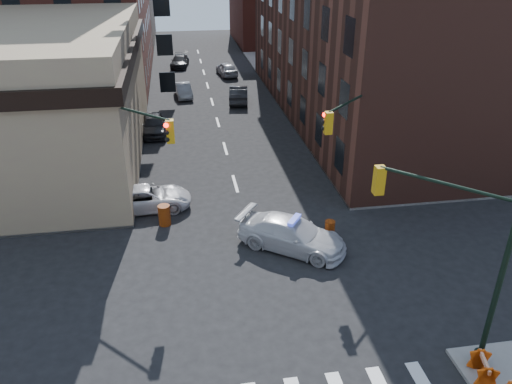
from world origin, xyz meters
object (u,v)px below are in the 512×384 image
object	(u,v)px
pickup	(147,198)
barrel_bank	(164,215)
barrel_road	(330,229)
parked_car_enear	(239,94)
parked_car_wfar	(183,90)
barricade_se_a	(483,369)
pedestrian_a	(98,183)
barricade_nw_a	(86,200)
pedestrian_b	(20,197)
police_car	(292,234)
parked_car_wnear	(153,125)

from	to	relation	value
pickup	barrel_bank	xyz separation A→B (m)	(0.97, -1.95, -0.12)
barrel_road	barrel_bank	size ratio (longest dim) A/B	0.81
pickup	parked_car_enear	bearing A→B (deg)	-23.68
parked_car_wfar	barricade_se_a	size ratio (longest dim) A/B	3.57
pedestrian_a	barrel_bank	bearing A→B (deg)	-1.71
parked_car_wfar	barricade_nw_a	bearing A→B (deg)	-111.00
pedestrian_b	barricade_nw_a	world-z (taller)	pedestrian_b
police_car	barrel_road	world-z (taller)	police_car
barricade_se_a	police_car	bearing A→B (deg)	40.89
pedestrian_b	barrel_road	distance (m)	16.93
police_car	parked_car_enear	bearing A→B (deg)	33.89
police_car	pickup	size ratio (longest dim) A/B	1.10
pickup	barricade_se_a	bearing A→B (deg)	-143.26
barrel_road	barricade_nw_a	xyz separation A→B (m)	(-12.73, 5.01, 0.13)
pedestrian_a	barricade_nw_a	size ratio (longest dim) A/B	1.56
barrel_road	barricade_se_a	size ratio (longest dim) A/B	0.83
parked_car_wfar	barrel_road	distance (m)	27.88
parked_car_enear	pedestrian_b	world-z (taller)	pedestrian_b
pedestrian_b	pickup	bearing A→B (deg)	6.29
police_car	barricade_se_a	distance (m)	10.33
police_car	parked_car_wnear	xyz separation A→B (m)	(-7.10, 17.72, -0.02)
parked_car_enear	pedestrian_a	xyz separation A→B (m)	(-10.62, -18.43, 0.28)
parked_car_wfar	pedestrian_b	distance (m)	24.10
barrel_road	barrel_bank	world-z (taller)	barrel_bank
parked_car_enear	barrel_road	world-z (taller)	parked_car_enear
parked_car_wnear	police_car	bearing A→B (deg)	-71.54
parked_car_enear	barricade_nw_a	xyz separation A→B (m)	(-11.19, -19.59, -0.20)
parked_car_enear	barrel_bank	xyz separation A→B (m)	(-6.84, -21.99, -0.22)
police_car	parked_car_enear	world-z (taller)	police_car
pedestrian_b	barrel_bank	distance (m)	8.16
parked_car_wnear	pedestrian_a	world-z (taller)	pedestrian_a
parked_car_wfar	barrel_road	xyz separation A→B (m)	(6.63, -27.08, -0.19)
barrel_road	police_car	bearing A→B (deg)	-161.82
parked_car_wfar	parked_car_enear	size ratio (longest dim) A/B	0.83
pedestrian_a	pedestrian_b	xyz separation A→B (m)	(-4.03, -1.22, 0.04)
pickup	barrel_road	size ratio (longest dim) A/B	5.36
police_car	barrel_bank	distance (m)	7.06
barrel_bank	police_car	bearing A→B (deg)	-28.12
parked_car_wnear	barricade_se_a	size ratio (longest dim) A/B	4.03
parked_car_wfar	pedestrian_b	xyz separation A→B (m)	(-9.55, -22.13, 0.45)
barrel_bank	barricade_se_a	size ratio (longest dim) A/B	1.03
police_car	parked_car_enear	distance (m)	25.32
pickup	parked_car_enear	size ratio (longest dim) A/B	1.04
police_car	parked_car_wnear	distance (m)	19.09
barricade_se_a	parked_car_wfar	bearing A→B (deg)	28.14
parked_car_enear	pedestrian_a	size ratio (longest dim) A/B	2.61
pedestrian_b	barricade_nw_a	distance (m)	3.49
pickup	barricade_nw_a	world-z (taller)	pickup
parked_car_wfar	pedestrian_a	distance (m)	21.63
parked_car_wfar	barrel_road	bearing A→B (deg)	-81.80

